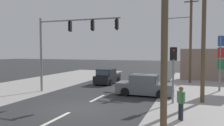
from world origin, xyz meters
TOP-DOWN VIEW (x-y plane):
  - ground_plane at (0.00, 0.00)m, footprint 140.00×140.00m
  - lane_dash_near at (0.00, -2.00)m, footprint 0.20×2.40m
  - lane_dash_mid at (0.00, 3.00)m, footprint 0.20×2.40m
  - lane_dash_far at (0.00, 8.00)m, footprint 0.20×2.40m
  - kerb_left_verge at (-8.50, 4.00)m, footprint 8.00×40.00m
  - utility_pole_foreground_right at (5.05, -2.63)m, footprint 3.78×0.42m
  - utility_pole_midground_right at (6.87, 4.06)m, footprint 1.80×0.26m
  - utility_pole_background_right at (5.96, 13.20)m, footprint 3.77×0.63m
  - traffic_signal_mast at (-3.05, 3.94)m, footprint 6.89×0.49m
  - pedestal_signal_right_kerb at (5.10, 3.20)m, footprint 0.44×0.31m
  - sedan_oncoming_near at (2.91, 5.17)m, footprint 4.25×1.91m
  - hatchback_oncoming_mid at (-1.89, 9.81)m, footprint 1.87×3.69m
  - pedestrian_at_kerb at (5.72, -0.20)m, footprint 0.38×0.48m

SIDE VIEW (x-z plane):
  - ground_plane at x=0.00m, z-range 0.00..0.00m
  - lane_dash_near at x=0.00m, z-range 0.00..0.01m
  - lane_dash_mid at x=0.00m, z-range 0.00..0.01m
  - lane_dash_far at x=0.00m, z-range 0.00..0.01m
  - kerb_left_verge at x=-8.50m, z-range 0.00..0.02m
  - hatchback_oncoming_mid at x=-1.89m, z-range -0.06..1.47m
  - sedan_oncoming_near at x=2.91m, z-range -0.08..1.48m
  - pedestrian_at_kerb at x=5.72m, z-range 0.11..1.74m
  - pedestal_signal_right_kerb at x=5.10m, z-range 0.64..4.20m
  - traffic_signal_mast at x=-3.05m, z-range 1.35..7.35m
  - utility_pole_foreground_right at x=5.05m, z-range 0.36..9.77m
  - utility_pole_background_right at x=5.96m, z-range 0.36..9.89m
  - utility_pole_midground_right at x=6.87m, z-range 0.24..10.55m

